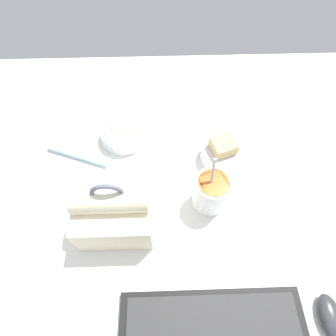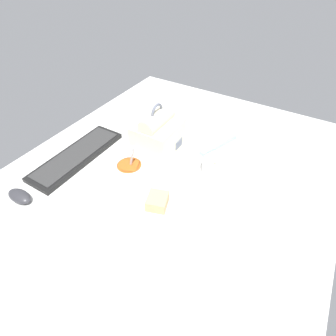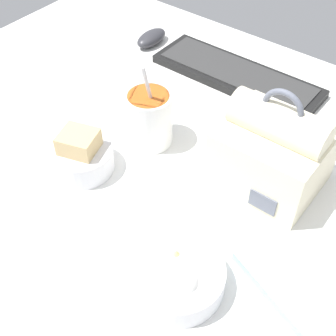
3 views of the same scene
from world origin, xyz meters
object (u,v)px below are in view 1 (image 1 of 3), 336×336
Objects in this scene: bento_bowl_sandwich at (221,153)px; chopstick_case at (78,155)px; lunch_bag at (115,210)px; bento_bowl_snacks at (124,133)px; soup_cup at (211,192)px; keyboard at (212,323)px; computer_mouse at (331,318)px.

bento_bowl_sandwich is 42.24cm from chopstick_case.
bento_bowl_snacks is at bearing -89.74° from lunch_bag.
soup_cup reaches higher than bento_bowl_sandwich.
bento_bowl_sandwich is (-4.87, -13.58, -2.58)cm from soup_cup.
keyboard is 1.98× the size of lunch_bag.
soup_cup is 1.30× the size of bento_bowl_snacks.
chopstick_case is at bearing -3.10° from bento_bowl_sandwich.
lunch_bag is 1.04× the size of chopstick_case.
chopstick_case is at bearing -36.35° from computer_mouse.
keyboard is 55.07cm from bento_bowl_snacks.
bento_bowl_snacks is 15.08cm from chopstick_case.
soup_cup is 1.55× the size of bento_bowl_sandwich.
lunch_bag reaches higher than soup_cup.
bento_bowl_sandwich is 0.61× the size of chopstick_case.
lunch_bag is 1.70× the size of bento_bowl_sandwich.
soup_cup is 40.78cm from chopstick_case.
soup_cup is 0.95× the size of chopstick_case.
computer_mouse is 0.50× the size of chopstick_case.
bento_bowl_snacks is (28.63, -8.86, -0.78)cm from bento_bowl_sandwich.
soup_cup reaches higher than keyboard.
keyboard is 2.16× the size of soup_cup.
lunch_bag is 1.42× the size of bento_bowl_snacks.
keyboard is at bearing 112.86° from bento_bowl_snacks.
keyboard is 2.05× the size of chopstick_case.
soup_cup is 32.86cm from bento_bowl_snacks.
bento_bowl_sandwich is 0.83× the size of bento_bowl_snacks.
keyboard is at bearing 0.03° from computer_mouse.
bento_bowl_sandwich is 29.98cm from bento_bowl_snacks.
bento_bowl_sandwich is at bearing 176.90° from chopstick_case.
lunch_bag reaches higher than chopstick_case.
computer_mouse reaches higher than keyboard.
soup_cup is at bearing 156.94° from chopstick_case.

